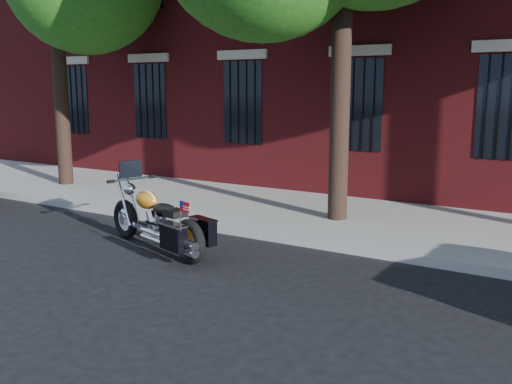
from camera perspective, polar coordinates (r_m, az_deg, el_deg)
The scene contains 4 objects.
ground at distance 8.65m, azimuth -2.81°, elevation -6.95°, with size 120.00×120.00×0.00m, color black.
curb at distance 9.75m, azimuth 1.79°, elevation -4.46°, with size 40.00×0.16×0.15m, color gray.
sidewalk at distance 11.37m, azimuth 6.51°, elevation -2.35°, with size 40.00×3.60×0.15m, color gray.
motorcycle at distance 9.10m, azimuth -9.65°, elevation -3.15°, with size 2.55×1.31×1.38m.
Camera 1 is at (4.68, -6.80, 2.59)m, focal length 40.00 mm.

